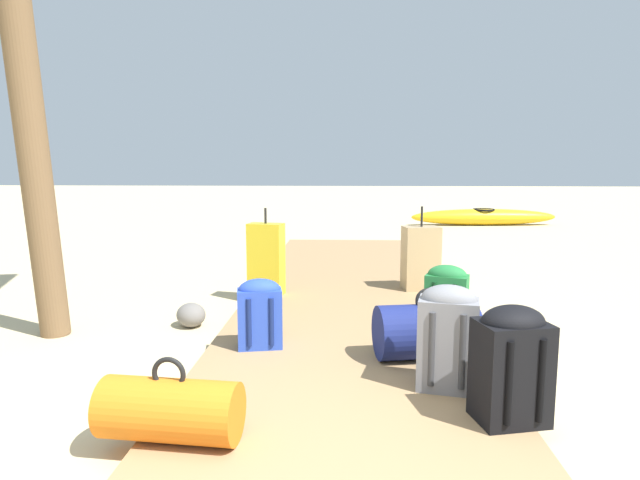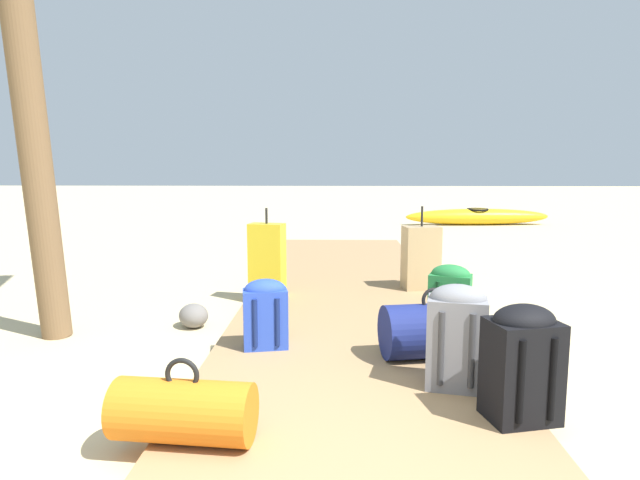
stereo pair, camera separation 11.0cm
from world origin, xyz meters
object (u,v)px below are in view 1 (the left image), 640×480
Objects in this scene: backpack_black at (511,361)px; backpack_green at (447,295)px; duffel_bag_orange at (170,410)px; kayak at (483,217)px; duffel_bag_navy at (426,331)px; backpack_blue at (260,312)px; backpack_grey at (448,335)px; suitcase_yellow at (266,259)px; suitcase_tan at (421,258)px.

backpack_green is (-0.03, 1.58, -0.05)m from backpack_black.
kayak is at bearing 68.55° from duffel_bag_orange.
backpack_green reaches higher than duffel_bag_navy.
kayak is at bearing 66.83° from backpack_blue.
backpack_grey is (-0.21, -1.19, 0.06)m from backpack_green.
backpack_grey reaches higher than duffel_bag_orange.
suitcase_yellow is at bearing 127.68° from duffel_bag_navy.
suitcase_yellow is at bearing -118.76° from kayak.
backpack_blue is at bearing 172.31° from duffel_bag_navy.
backpack_green is at bearing 91.15° from backpack_black.
backpack_grey is at bearing -94.24° from suitcase_tan.
backpack_blue is at bearing -159.03° from backpack_green.
duffel_bag_navy is 1.43× the size of backpack_green.
backpack_blue reaches higher than duffel_bag_navy.
backpack_grey is 0.91× the size of duffel_bag_orange.
duffel_bag_orange is at bearing -139.48° from duffel_bag_navy.
suitcase_tan is 1.20× the size of duffel_bag_navy.
backpack_blue is at bearing 80.85° from duffel_bag_orange.
suitcase_tan is 1.28× the size of duffel_bag_orange.
suitcase_yellow reaches higher than kayak.
duffel_bag_navy is (-0.29, 0.89, -0.13)m from backpack_black.
backpack_green is 0.15× the size of kayak.
suitcase_tan is 2.05m from duffel_bag_navy.
backpack_green is (1.59, -1.03, -0.09)m from suitcase_yellow.
backpack_grey is 9.67m from kayak.
backpack_green is 2.46m from duffel_bag_orange.
backpack_blue is 1.34m from duffel_bag_orange.
backpack_blue is 0.73× the size of duffel_bag_orange.
duffel_bag_orange is 0.20× the size of kayak.
backpack_blue is at bearing 151.16° from backpack_grey.
suitcase_yellow is 1.75× the size of backpack_blue.
backpack_green is 8.47m from kayak.
backpack_green is 0.75× the size of duffel_bag_orange.
backpack_black is 0.83× the size of duffel_bag_navy.
duffel_bag_navy is 1.18× the size of backpack_grey.
suitcase_tan is 2.54m from backpack_grey.
backpack_grey is at bearing -58.25° from suitcase_yellow.
backpack_black is 0.98× the size of backpack_grey.
backpack_black is at bearing -36.06° from backpack_blue.
backpack_grey reaches higher than backpack_blue.
duffel_bag_orange is (-1.59, -3.19, -0.18)m from suitcase_tan.
kayak is at bearing 74.87° from backpack_grey.
backpack_black is 1.21× the size of backpack_blue.
suitcase_tan is 2.33m from backpack_blue.
kayak is (2.57, 8.83, -0.08)m from duffel_bag_navy.
backpack_black is 0.69× the size of suitcase_tan.
suitcase_yellow is 1.71× the size of backpack_green.
backpack_green is at bearing 69.67° from duffel_bag_navy.
backpack_black is at bearing 9.34° from duffel_bag_orange.
duffel_bag_orange is at bearing -154.83° from backpack_grey.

